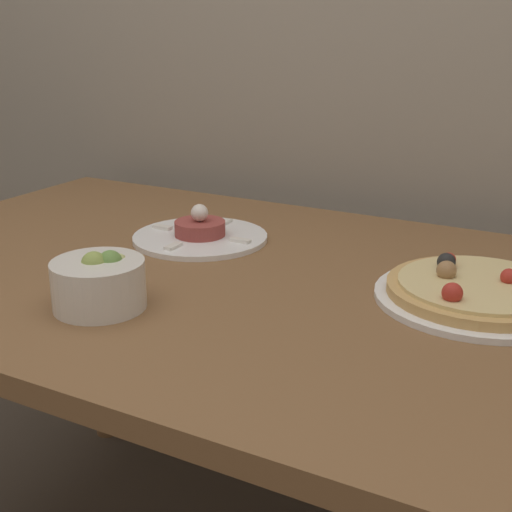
# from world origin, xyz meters

# --- Properties ---
(dining_table) EXTENTS (1.44, 0.89, 0.74)m
(dining_table) POSITION_xyz_m (0.00, 0.45, 0.65)
(dining_table) COLOR brown
(dining_table) RESTS_ON ground_plane
(pizza_plate) EXTENTS (0.32, 0.32, 0.06)m
(pizza_plate) POSITION_xyz_m (0.39, 0.51, 0.75)
(pizza_plate) COLOR white
(pizza_plate) RESTS_ON dining_table
(tartare_plate) EXTENTS (0.26, 0.26, 0.07)m
(tartare_plate) POSITION_xyz_m (-0.15, 0.57, 0.75)
(tartare_plate) COLOR white
(tartare_plate) RESTS_ON dining_table
(small_bowl) EXTENTS (0.14, 0.14, 0.09)m
(small_bowl) POSITION_xyz_m (-0.10, 0.22, 0.78)
(small_bowl) COLOR silver
(small_bowl) RESTS_ON dining_table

